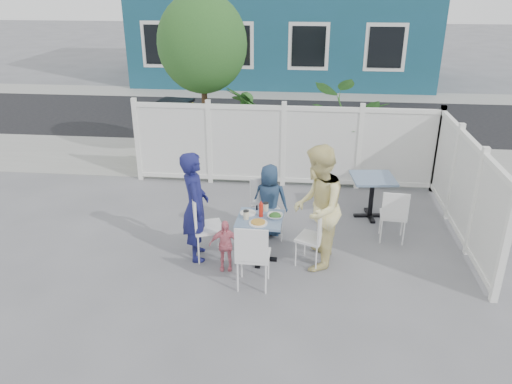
# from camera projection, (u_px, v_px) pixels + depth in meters

# --- Properties ---
(ground) EXTENTS (80.00, 80.00, 0.00)m
(ground) POSITION_uv_depth(u_px,v_px,m) (268.00, 243.00, 7.78)
(ground) COLOR slate
(near_sidewalk) EXTENTS (24.00, 2.60, 0.01)m
(near_sidewalk) POSITION_uv_depth(u_px,v_px,m) (281.00, 161.00, 11.25)
(near_sidewalk) COLOR gray
(near_sidewalk) RESTS_ON ground
(street) EXTENTS (24.00, 5.00, 0.01)m
(street) POSITION_uv_depth(u_px,v_px,m) (288.00, 118.00, 14.62)
(street) COLOR black
(street) RESTS_ON ground
(far_sidewalk) EXTENTS (24.00, 1.60, 0.01)m
(far_sidewalk) POSITION_uv_depth(u_px,v_px,m) (292.00, 95.00, 17.45)
(far_sidewalk) COLOR gray
(far_sidewalk) RESTS_ON ground
(fence_back) EXTENTS (5.86, 0.08, 1.60)m
(fence_back) POSITION_uv_depth(u_px,v_px,m) (283.00, 147.00, 9.65)
(fence_back) COLOR white
(fence_back) RESTS_ON ground
(fence_right) EXTENTS (0.08, 3.66, 1.60)m
(fence_right) POSITION_uv_depth(u_px,v_px,m) (464.00, 190.00, 7.73)
(fence_right) COLOR white
(fence_right) RESTS_ON ground
(tree) EXTENTS (1.80, 1.62, 3.59)m
(tree) POSITION_uv_depth(u_px,v_px,m) (202.00, 44.00, 9.91)
(tree) COLOR #382316
(tree) RESTS_ON ground
(utility_cabinet) EXTENTS (0.73, 0.57, 1.23)m
(utility_cabinet) POSITION_uv_depth(u_px,v_px,m) (177.00, 129.00, 11.41)
(utility_cabinet) COLOR yellow
(utility_cabinet) RESTS_ON ground
(potted_shrub_a) EXTENTS (1.41, 1.41, 1.79)m
(potted_shrub_a) POSITION_uv_depth(u_px,v_px,m) (246.00, 130.00, 10.32)
(potted_shrub_a) COLOR #25531F
(potted_shrub_a) RESTS_ON ground
(potted_shrub_b) EXTENTS (2.06, 1.92, 1.87)m
(potted_shrub_b) POSITION_uv_depth(u_px,v_px,m) (355.00, 133.00, 10.00)
(potted_shrub_b) COLOR #25531F
(potted_shrub_b) RESTS_ON ground
(main_table) EXTENTS (0.67, 0.67, 0.68)m
(main_table) POSITION_uv_depth(u_px,v_px,m) (260.00, 227.00, 7.13)
(main_table) COLOR slate
(main_table) RESTS_ON ground
(spare_table) EXTENTS (0.77, 0.77, 0.73)m
(spare_table) POSITION_uv_depth(u_px,v_px,m) (372.00, 186.00, 8.42)
(spare_table) COLOR slate
(spare_table) RESTS_ON ground
(chair_left) EXTENTS (0.56, 0.57, 0.98)m
(chair_left) POSITION_uv_depth(u_px,v_px,m) (202.00, 222.00, 7.19)
(chair_left) COLOR white
(chair_left) RESTS_ON ground
(chair_right) EXTENTS (0.49, 0.50, 0.85)m
(chair_right) POSITION_uv_depth(u_px,v_px,m) (316.00, 234.00, 7.02)
(chair_right) COLOR white
(chair_right) RESTS_ON ground
(chair_back) EXTENTS (0.56, 0.55, 0.95)m
(chair_back) POSITION_uv_depth(u_px,v_px,m) (265.00, 204.00, 7.80)
(chair_back) COLOR white
(chair_back) RESTS_ON ground
(chair_near) EXTENTS (0.44, 0.42, 0.95)m
(chair_near) POSITION_uv_depth(u_px,v_px,m) (252.00, 253.00, 6.44)
(chair_near) COLOR white
(chair_near) RESTS_ON ground
(chair_spare) EXTENTS (0.42, 0.41, 0.87)m
(chair_spare) POSITION_uv_depth(u_px,v_px,m) (394.00, 213.00, 7.64)
(chair_spare) COLOR white
(chair_spare) RESTS_ON ground
(man) EXTENTS (0.53, 0.67, 1.63)m
(man) POSITION_uv_depth(u_px,v_px,m) (195.00, 206.00, 7.11)
(man) COLOR navy
(man) RESTS_ON ground
(woman) EXTENTS (0.77, 0.94, 1.79)m
(woman) POSITION_uv_depth(u_px,v_px,m) (317.00, 208.00, 6.88)
(woman) COLOR #F7DC4C
(woman) RESTS_ON ground
(boy) EXTENTS (0.58, 0.38, 1.18)m
(boy) POSITION_uv_depth(u_px,v_px,m) (269.00, 201.00, 7.84)
(boy) COLOR navy
(boy) RESTS_ON ground
(toddler) EXTENTS (0.46, 0.23, 0.76)m
(toddler) POSITION_uv_depth(u_px,v_px,m) (225.00, 245.00, 6.96)
(toddler) COLOR pink
(toddler) RESTS_ON ground
(plate_main) EXTENTS (0.26, 0.26, 0.02)m
(plate_main) POSITION_uv_depth(u_px,v_px,m) (258.00, 223.00, 6.90)
(plate_main) COLOR white
(plate_main) RESTS_ON main_table
(plate_side) EXTENTS (0.24, 0.24, 0.02)m
(plate_side) POSITION_uv_depth(u_px,v_px,m) (248.00, 213.00, 7.20)
(plate_side) COLOR white
(plate_side) RESTS_ON main_table
(salad_bowl) EXTENTS (0.22, 0.22, 0.05)m
(salad_bowl) POSITION_uv_depth(u_px,v_px,m) (275.00, 216.00, 7.06)
(salad_bowl) COLOR white
(salad_bowl) RESTS_ON main_table
(coffee_cup_a) EXTENTS (0.08, 0.08, 0.12)m
(coffee_cup_a) POSITION_uv_depth(u_px,v_px,m) (246.00, 215.00, 7.02)
(coffee_cup_a) COLOR beige
(coffee_cup_a) RESTS_ON main_table
(coffee_cup_b) EXTENTS (0.08, 0.08, 0.12)m
(coffee_cup_b) POSITION_uv_depth(u_px,v_px,m) (266.00, 207.00, 7.27)
(coffee_cup_b) COLOR beige
(coffee_cup_b) RESTS_ON main_table
(ketchup_bottle) EXTENTS (0.06, 0.06, 0.20)m
(ketchup_bottle) POSITION_uv_depth(u_px,v_px,m) (261.00, 210.00, 7.08)
(ketchup_bottle) COLOR red
(ketchup_bottle) RESTS_ON main_table
(salt_shaker) EXTENTS (0.03, 0.03, 0.06)m
(salt_shaker) POSITION_uv_depth(u_px,v_px,m) (256.00, 208.00, 7.31)
(salt_shaker) COLOR white
(salt_shaker) RESTS_ON main_table
(pepper_shaker) EXTENTS (0.03, 0.03, 0.07)m
(pepper_shaker) POSITION_uv_depth(u_px,v_px,m) (257.00, 208.00, 7.30)
(pepper_shaker) COLOR black
(pepper_shaker) RESTS_ON main_table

